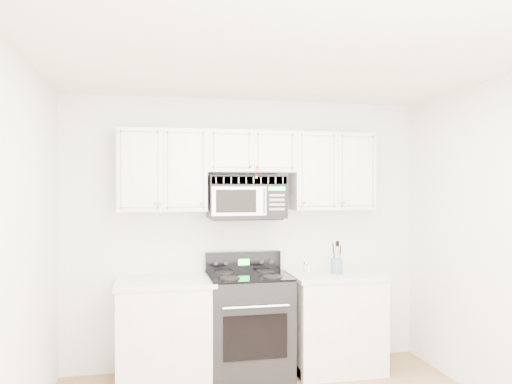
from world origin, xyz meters
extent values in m
cube|color=silver|center=(0.00, 0.00, 2.60)|extent=(3.50, 3.50, 0.01)
cube|color=white|center=(0.00, 1.75, 1.30)|extent=(3.50, 0.01, 2.60)
cube|color=white|center=(0.00, -1.75, 1.30)|extent=(3.50, 0.01, 2.60)
cube|color=white|center=(-1.75, 0.00, 1.30)|extent=(0.01, 3.50, 2.60)
cube|color=white|center=(-0.80, 1.44, 0.44)|extent=(0.82, 0.63, 0.88)
cube|color=silver|center=(-0.80, 1.44, 0.90)|extent=(0.86, 0.65, 0.04)
cube|color=black|center=(-0.80, 1.48, 0.05)|extent=(0.82, 0.55, 0.10)
cube|color=white|center=(0.80, 1.44, 0.44)|extent=(0.82, 0.63, 0.88)
cube|color=silver|center=(0.80, 1.44, 0.90)|extent=(0.86, 0.65, 0.04)
cube|color=black|center=(0.80, 1.48, 0.05)|extent=(0.82, 0.55, 0.10)
cube|color=black|center=(-0.04, 1.43, 0.46)|extent=(0.74, 0.63, 0.92)
cube|color=black|center=(-0.04, 1.11, 0.45)|extent=(0.56, 0.01, 0.39)
cylinder|color=silver|center=(-0.04, 1.09, 0.72)|extent=(0.58, 0.02, 0.02)
cube|color=black|center=(-0.04, 1.43, 0.93)|extent=(0.74, 0.63, 0.02)
cube|color=black|center=(-0.04, 1.71, 1.02)|extent=(0.74, 0.08, 0.19)
cube|color=#1DFF35|center=(-0.04, 1.67, 1.02)|extent=(0.11, 0.00, 0.06)
cube|color=white|center=(-0.82, 1.58, 1.90)|extent=(0.80, 0.33, 0.75)
cube|color=white|center=(0.82, 1.58, 1.90)|extent=(0.80, 0.33, 0.75)
cube|color=white|center=(0.00, 1.58, 2.08)|extent=(0.84, 0.33, 0.39)
sphere|color=gold|center=(-0.84, 1.40, 1.60)|extent=(0.03, 0.03, 0.03)
sphere|color=gold|center=(-0.48, 1.40, 1.60)|extent=(0.03, 0.03, 0.03)
sphere|color=gold|center=(0.48, 1.40, 1.60)|extent=(0.03, 0.03, 0.03)
sphere|color=gold|center=(0.84, 1.40, 1.60)|extent=(0.03, 0.03, 0.03)
sphere|color=gold|center=(-0.03, 1.40, 1.94)|extent=(0.03, 0.03, 0.03)
sphere|color=gold|center=(0.03, 1.40, 1.94)|extent=(0.03, 0.03, 0.03)
cylinder|color=red|center=(0.02, 1.40, 1.89)|extent=(0.00, 0.00, 0.10)
sphere|color=gold|center=(0.02, 1.40, 1.83)|extent=(0.03, 0.03, 0.03)
cube|color=black|center=(-0.04, 1.57, 1.65)|extent=(0.72, 0.36, 0.40)
cube|color=#9C9A8D|center=(-0.04, 1.40, 1.81)|extent=(0.70, 0.01, 0.07)
cube|color=#A6A6A6|center=(-0.14, 1.39, 1.62)|extent=(0.50, 0.01, 0.27)
cube|color=black|center=(-0.17, 1.38, 1.62)|extent=(0.37, 0.01, 0.21)
cube|color=black|center=(0.21, 1.39, 1.62)|extent=(0.20, 0.01, 0.27)
cube|color=#1DFF35|center=(0.21, 1.38, 1.73)|extent=(0.16, 0.00, 0.03)
cylinder|color=silver|center=(0.10, 1.35, 1.62)|extent=(0.02, 0.02, 0.23)
cylinder|color=slate|center=(0.81, 1.40, 0.99)|extent=(0.11, 0.11, 0.14)
cylinder|color=#A07F57|center=(0.84, 1.40, 1.06)|extent=(0.01, 0.01, 0.25)
cylinder|color=black|center=(0.79, 1.43, 1.07)|extent=(0.01, 0.01, 0.27)
cylinder|color=#A07F57|center=(0.79, 1.37, 1.08)|extent=(0.01, 0.01, 0.29)
cylinder|color=black|center=(0.84, 1.40, 1.06)|extent=(0.01, 0.01, 0.25)
cylinder|color=silver|center=(0.52, 1.46, 0.97)|extent=(0.04, 0.04, 0.09)
cylinder|color=silver|center=(0.52, 1.46, 1.02)|extent=(0.05, 0.05, 0.02)
cylinder|color=silver|center=(0.54, 1.44, 0.96)|extent=(0.04, 0.04, 0.08)
cylinder|color=silver|center=(0.54, 1.44, 1.01)|extent=(0.04, 0.04, 0.02)
camera|label=1|loc=(-0.92, -3.06, 1.74)|focal=35.00mm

